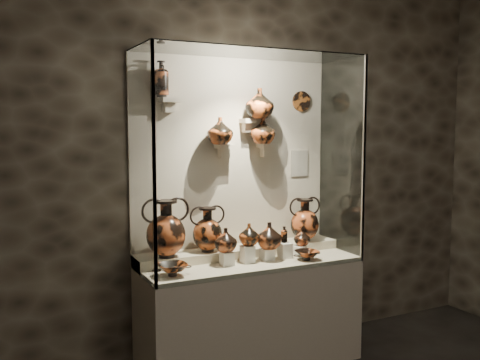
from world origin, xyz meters
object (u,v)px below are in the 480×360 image
lekythos_small (284,233)px  ovoid_vase_a (220,131)px  ovoid_vase_c (263,131)px  jug_c (269,236)px  jug_e (302,237)px  jug_b (249,234)px  ovoid_vase_b (259,103)px  jug_a (226,240)px  kylix_right (307,254)px  amphora_left (166,228)px  amphora_right (305,220)px  kylix_left (172,268)px  amphora_mid (207,229)px  lekythos_tall (161,77)px

lekythos_small → ovoid_vase_a: 0.94m
lekythos_small → ovoid_vase_c: ovoid_vase_c is taller
jug_c → jug_e: jug_c is taller
jug_b → ovoid_vase_c: 0.85m
jug_e → ovoid_vase_b: 1.11m
jug_a → jug_b: bearing=-0.7°
jug_b → ovoid_vase_a: bearing=145.7°
jug_b → kylix_right: 0.48m
amphora_left → lekythos_small: bearing=-34.3°
kylix_right → jug_e: bearing=90.6°
kylix_right → lekythos_small: bearing=147.0°
jug_c → jug_e: size_ratio=1.51×
jug_c → kylix_right: size_ratio=0.90×
jug_b → ovoid_vase_b: 1.04m
jug_a → jug_b: jug_b is taller
amphora_right → jug_c: (-0.45, -0.20, -0.06)m
jug_c → lekythos_small: bearing=29.1°
amphora_left → kylix_left: bearing=-124.6°
amphora_left → amphora_mid: bearing=-19.1°
lekythos_small → kylix_left: (-0.96, -0.11, -0.14)m
jug_c → lekythos_small: jug_c is taller
amphora_right → ovoid_vase_c: ovoid_vase_c is taller
amphora_mid → amphora_right: size_ratio=0.96×
ovoid_vase_b → jug_b: bearing=-144.7°
kylix_left → kylix_right: kylix_left is taller
amphora_mid → ovoid_vase_c: size_ratio=1.63×
jug_b → lekythos_tall: (-0.59, 0.27, 1.17)m
amphora_left → kylix_right: bearing=-41.1°
kylix_left → jug_e: bearing=14.2°
jug_e → ovoid_vase_b: size_ratio=0.57×
amphora_mid → ovoid_vase_b: size_ratio=1.44×
jug_e → kylix_right: size_ratio=0.60×
amphora_left → jug_e: size_ratio=3.14×
amphora_left → amphora_right: size_ratio=1.19×
kylix_right → ovoid_vase_a: 1.16m
amphora_left → ovoid_vase_c: (0.84, 0.07, 0.71)m
jug_b → jug_e: jug_b is taller
jug_c → kylix_right: bearing=-4.8°
amphora_mid → jug_a: amphora_mid is taller
jug_e → kylix_right: bearing=-106.5°
amphora_left → jug_b: amphora_left is taller
jug_a → jug_c: (0.36, -0.02, 0.00)m
kylix_right → amphora_right: bearing=78.3°
ovoid_vase_a → ovoid_vase_b: bearing=12.5°
ovoid_vase_a → jug_c: bearing=-24.3°
amphora_left → jug_e: 1.09m
ovoid_vase_c → jug_a: bearing=-129.9°
jug_c → amphora_right: bearing=45.3°
amphora_mid → ovoid_vase_a: (0.13, 0.04, 0.75)m
ovoid_vase_a → jug_e: bearing=-5.3°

